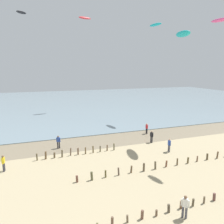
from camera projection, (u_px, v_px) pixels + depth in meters
name	position (u px, v px, depth m)	size (l,w,h in m)	color
wet_sand_strip	(61.00, 146.00, 28.14)	(120.00, 5.60, 0.01)	#84755B
sea	(48.00, 103.00, 63.13)	(160.00, 70.00, 0.10)	gray
groyne_near	(138.00, 216.00, 14.25)	(13.90, 0.32, 0.68)	brown
groyne_mid	(168.00, 163.00, 22.05)	(20.35, 0.34, 0.86)	brown
groyne_far	(75.00, 152.00, 25.00)	(9.41, 0.33, 0.96)	brown
person_nearest_camera	(152.00, 136.00, 29.25)	(0.34, 0.54, 1.71)	#232328
person_mid_beach	(169.00, 145.00, 25.94)	(0.25, 0.57, 1.71)	#4C4C56
person_by_waterline	(147.00, 128.00, 33.24)	(0.25, 0.57, 1.71)	#232328
person_left_flank	(58.00, 142.00, 27.12)	(0.51, 0.36, 1.71)	#232328
person_right_flank	(3.00, 163.00, 20.96)	(0.28, 0.56, 1.71)	#383842
person_far_down_beach	(185.00, 206.00, 14.33)	(0.44, 0.41, 1.71)	#4C4C56
kite_aloft_1	(155.00, 25.00, 38.79)	(3.00, 0.96, 0.48)	#19B2B7
kite_aloft_4	(183.00, 34.00, 26.76)	(3.40, 1.09, 0.54)	#19B2B7
kite_aloft_5	(85.00, 18.00, 49.44)	(3.13, 1.00, 0.50)	red
kite_aloft_6	(220.00, 20.00, 21.00)	(1.90, 0.61, 0.30)	#E54C99
kite_aloft_7	(21.00, 12.00, 34.92)	(2.00, 0.64, 0.32)	black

